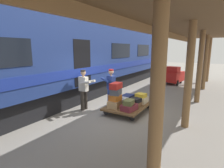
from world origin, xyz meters
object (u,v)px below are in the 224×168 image
Objects in this scene: suitcase_olive_duffel at (129,102)px; porter_by_door at (84,89)px; suitcase_tan_vintage at (115,104)px; porter_in_overalls at (111,87)px; suitcase_gray_aluminum at (121,101)px; suitcase_slate_roller at (116,92)px; suitcase_brown_leather at (135,104)px; suitcase_cream_canvas at (141,100)px; luggage_cart at (128,106)px; suitcase_orange_carryall at (115,98)px; suitcase_navy_fabric at (127,98)px; baggage_tug at (173,75)px; train_car at (58,59)px; suitcase_black_hardshell at (135,100)px; suitcase_red_plastic at (116,86)px; suitcase_yellow_case at (141,95)px; suitcase_burgundy_valise at (129,107)px.

porter_by_door is at bearing 4.74° from suitcase_olive_duffel.
porter_in_overalls is (0.57, -0.65, 0.50)m from suitcase_tan_vintage.
suitcase_gray_aluminum is 0.74m from suitcase_slate_roller.
suitcase_gray_aluminum is 1.65m from porter_by_door.
suitcase_brown_leather is 0.79× the size of suitcase_tan_vintage.
suitcase_olive_duffel is at bearing 90.08° from suitcase_cream_canvas.
luggage_cart is 0.77m from suitcase_orange_carryall.
suitcase_gray_aluminum is 0.57m from suitcase_navy_fabric.
baggage_tug is at bearing -93.83° from suitcase_tan_vintage.
porter_by_door is (-1.88, 0.41, -1.14)m from train_car.
suitcase_gray_aluminum is 1.12× the size of suitcase_black_hardshell.
suitcase_cream_canvas is at bearing -118.57° from suitcase_red_plastic.
train_car reaches higher than suitcase_yellow_case.
suitcase_red_plastic is (0.59, 0.52, 0.62)m from suitcase_black_hardshell.
suitcase_red_plastic is at bearing 61.00° from suitcase_yellow_case.
suitcase_tan_vintage is at bearing -171.44° from porter_by_door.
suitcase_red_plastic is 0.32× the size of porter_by_door.
porter_by_door is at bearing 33.58° from suitcase_yellow_case.
suitcase_cream_canvas is at bearing 180.00° from suitcase_navy_fabric.
porter_by_door reaches higher than suitcase_yellow_case.
suitcase_black_hardshell is (0.01, 0.58, -0.08)m from suitcase_yellow_case.
porter_by_door is (1.37, 1.34, 0.52)m from suitcase_navy_fabric.
suitcase_gray_aluminum is at bearing 85.86° from baggage_tug.
porter_in_overalls reaches higher than suitcase_tan_vintage.
suitcase_navy_fabric is 1.38× the size of suitcase_olive_duffel.
suitcase_burgundy_valise reaches higher than suitcase_brown_leather.
suitcase_slate_roller reaches higher than suitcase_tan_vintage.
porter_by_door is at bearing 20.70° from suitcase_black_hardshell.
suitcase_slate_roller is at bearing -6.73° from suitcase_olive_duffel.
suitcase_black_hardshell is (-0.61, -0.53, -0.15)m from suitcase_orange_carryall.
suitcase_slate_roller is at bearing 86.41° from baggage_tug.
porter_by_door is (1.40, 0.24, -0.22)m from suitcase_red_plastic.
suitcase_tan_vintage is 1.06× the size of suitcase_red_plastic.
suitcase_red_plastic is (-0.04, 1.10, 0.74)m from suitcase_navy_fabric.
suitcase_slate_roller is (0.28, 0.53, 0.68)m from luggage_cart.
suitcase_burgundy_valise is 7.68m from baggage_tug.
suitcase_slate_roller is 0.86m from porter_in_overalls.
suitcase_navy_fabric is 1.13m from suitcase_tan_vintage.
suitcase_burgundy_valise is 1.04× the size of suitcase_tan_vintage.
suitcase_gray_aluminum is 0.88m from suitcase_yellow_case.
train_car is 3.48m from suitcase_slate_roller.
suitcase_olive_duffel is at bearing 90.16° from suitcase_brown_leather.
suitcase_cream_canvas is at bearing -118.62° from suitcase_slate_roller.
suitcase_black_hardshell is (0.01, -0.59, -0.07)m from suitcase_olive_duffel.
suitcase_yellow_case is at bearing -119.32° from suitcase_orange_carryall.
suitcase_burgundy_valise is at bearing 119.29° from suitcase_navy_fabric.
train_car reaches higher than luggage_cart.
suitcase_slate_roller is 1.16× the size of suitcase_yellow_case.
suitcase_burgundy_valise is at bearing 176.78° from suitcase_red_plastic.
suitcase_orange_carryall is 0.89× the size of suitcase_slate_roller.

